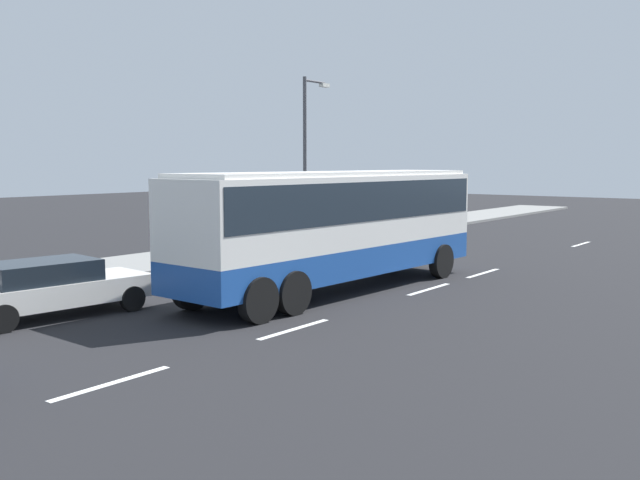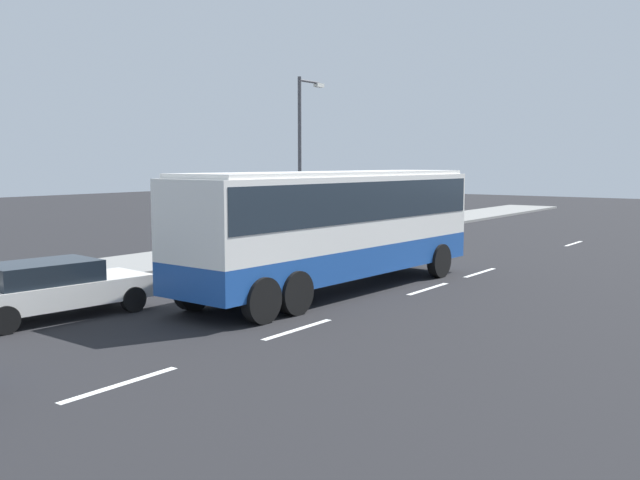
% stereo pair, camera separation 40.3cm
% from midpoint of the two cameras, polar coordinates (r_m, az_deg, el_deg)
% --- Properties ---
extents(ground_plane, '(120.00, 120.00, 0.00)m').
position_cam_midpoint_polar(ground_plane, '(21.65, 1.56, -3.61)').
color(ground_plane, black).
extents(sidewalk_curb, '(80.00, 4.00, 0.15)m').
position_cam_midpoint_polar(sidewalk_curb, '(27.09, -12.86, -1.60)').
color(sidewalk_curb, gray).
rests_on(sidewalk_curb, ground_plane).
extents(lane_centreline, '(33.85, 0.16, 0.01)m').
position_cam_midpoint_polar(lane_centreline, '(18.74, 4.36, -5.17)').
color(lane_centreline, white).
rests_on(lane_centreline, ground_plane).
extents(coach_bus, '(11.33, 3.06, 3.48)m').
position_cam_midpoint_polar(coach_bus, '(20.25, 0.72, 1.85)').
color(coach_bus, '#1E4C9E').
rests_on(coach_bus, ground_plane).
extents(car_white_minivan, '(4.68, 2.32, 1.39)m').
position_cam_midpoint_polar(car_white_minivan, '(18.15, -21.58, -3.60)').
color(car_white_minivan, white).
rests_on(car_white_minivan, ground_plane).
extents(pedestrian_near_curb, '(0.32, 0.32, 1.70)m').
position_cam_midpoint_polar(pedestrian_near_curb, '(30.63, -4.34, 1.43)').
color(pedestrian_near_curb, black).
rests_on(pedestrian_near_curb, sidewalk_curb).
extents(pedestrian_at_crossing, '(0.32, 0.32, 1.51)m').
position_cam_midpoint_polar(pedestrian_at_crossing, '(34.19, 0.04, 1.76)').
color(pedestrian_at_crossing, black).
rests_on(pedestrian_at_crossing, sidewalk_curb).
extents(street_lamp, '(1.74, 0.24, 7.27)m').
position_cam_midpoint_polar(street_lamp, '(30.87, -1.85, 7.38)').
color(street_lamp, '#47474C').
rests_on(street_lamp, sidewalk_curb).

